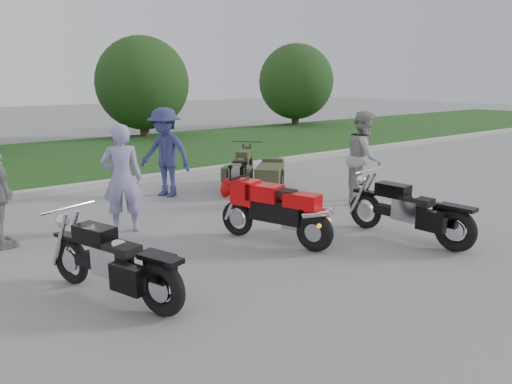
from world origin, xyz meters
TOP-DOWN VIEW (x-y plane):
  - ground at (0.00, 0.00)m, footprint 80.00×80.00m
  - curb at (0.00, 6.00)m, footprint 60.00×0.30m
  - grass_strip at (0.00, 10.15)m, footprint 60.00×8.00m
  - tree_mid_right at (4.00, 13.50)m, footprint 3.60×3.60m
  - tree_far_right at (12.00, 13.50)m, footprint 3.60×3.60m
  - sportbike_red at (0.11, 0.61)m, footprint 0.82×1.87m
  - cruiser_left at (-2.56, 0.17)m, footprint 0.85×2.06m
  - cruiser_right at (1.88, -0.55)m, footprint 0.48×2.18m
  - cruiser_sidecar at (2.06, 3.60)m, footprint 1.84×1.92m
  - person_stripe at (-1.47, 2.59)m, footprint 0.76×0.65m
  - person_grey at (3.12, 1.53)m, footprint 1.13×1.08m
  - person_denim at (0.23, 4.39)m, footprint 1.15×1.38m

SIDE VIEW (x-z plane):
  - ground at x=0.00m, z-range 0.00..0.00m
  - grass_strip at x=0.00m, z-range 0.00..0.14m
  - curb at x=0.00m, z-range 0.00..0.15m
  - cruiser_sidecar at x=2.06m, z-range -0.03..0.81m
  - cruiser_left at x=-2.56m, z-range 0.01..0.83m
  - cruiser_right at x=1.88m, z-range 0.01..0.85m
  - sportbike_red at x=0.11m, z-range 0.08..1.00m
  - person_stripe at x=-1.47m, z-range 0.00..1.76m
  - person_grey at x=3.12m, z-range 0.00..1.83m
  - person_denim at x=0.23m, z-range 0.00..1.86m
  - tree_mid_right at x=4.00m, z-range 0.19..4.19m
  - tree_far_right at x=12.00m, z-range 0.19..4.19m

